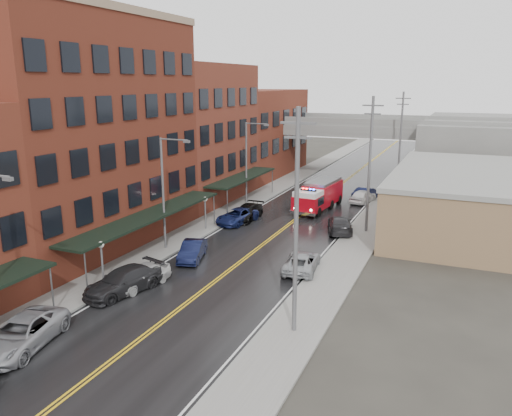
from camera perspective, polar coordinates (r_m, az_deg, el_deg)
The scene contains 31 objects.
road at distance 43.16m, azimuth 1.73°, elevation -3.49°, with size 11.00×160.00×0.02m, color black.
sidewalk_left at distance 46.17m, azimuth -6.75°, elevation -2.31°, with size 3.00×160.00×0.15m, color slate.
sidewalk_right at distance 41.19m, azimuth 11.26°, elevation -4.55°, with size 3.00×160.00×0.15m, color slate.
curb_left at distance 45.40m, azimuth -4.93°, elevation -2.55°, with size 0.30×160.00×0.15m, color gray.
curb_right at distance 41.53m, azimuth 9.03°, elevation -4.29°, with size 0.30×160.00×0.15m, color gray.
brick_building_b at distance 42.34m, azimuth -19.04°, elevation 7.85°, with size 9.00×20.00×18.00m, color #5E2918.
brick_building_c at distance 56.66m, azimuth -7.00°, elevation 8.42°, with size 9.00×15.00×15.00m, color maroon.
brick_building_far at distance 72.41m, azimuth 0.02°, elevation 8.58°, with size 9.00×20.00×12.00m, color maroon.
tan_building at distance 49.49m, azimuth 23.76°, elevation 0.59°, with size 14.00×22.00×5.00m, color #8E714C.
right_far_block at distance 78.91m, azimuth 25.30°, elevation 6.23°, with size 18.00×30.00×8.00m, color slate.
awning_1 at distance 39.81m, azimuth -12.09°, elevation -0.87°, with size 2.60×18.00×3.09m.
awning_2 at distance 54.66m, azimuth -1.56°, elevation 3.52°, with size 2.60×13.00×3.09m.
globe_lamp_1 at distance 34.09m, azimuth -17.25°, elevation -4.96°, with size 0.44×0.44×3.12m.
globe_lamp_2 at distance 45.16m, azimuth -5.84°, elevation 0.28°, with size 0.44×0.44×3.12m.
street_lamp_1 at distance 39.59m, azimuth -10.31°, elevation 2.41°, with size 2.64×0.22×9.00m.
street_lamp_2 at distance 53.46m, azimuth -0.87°, elevation 5.68°, with size 2.64×0.22×9.00m.
utility_pole_0 at distance 25.49m, azimuth 4.61°, elevation -1.39°, with size 1.80×0.24×12.00m.
utility_pole_1 at distance 44.52m, azimuth 12.87°, elevation 5.04°, with size 1.80×0.24×12.00m.
utility_pole_2 at distance 64.15m, azimuth 16.17°, elevation 7.56°, with size 1.80×0.24×12.00m.
overpass at distance 72.23m, azimuth 11.15°, elevation 8.29°, with size 40.00×10.00×7.50m.
fire_truck at distance 52.75m, azimuth 7.12°, elevation 1.50°, with size 3.90×8.37×2.98m.
parked_car_left_2 at distance 28.61m, azimuth -25.22°, elevation -12.87°, with size 2.55×5.54×1.54m, color gray.
parked_car_left_3 at distance 33.28m, azimuth -14.91°, elevation -8.07°, with size 2.22×5.45×1.58m, color black.
parked_car_left_4 at distance 33.96m, azimuth -13.04°, elevation -7.57°, with size 1.77×4.40×1.50m, color silver.
parked_car_left_5 at distance 38.28m, azimuth -7.28°, elevation -4.85°, with size 1.50×4.29×1.41m, color black.
parked_car_left_6 at distance 47.59m, azimuth -2.19°, elevation -0.95°, with size 2.28×4.94×1.37m, color navy.
parked_car_left_7 at distance 48.86m, azimuth -1.05°, elevation -0.50°, with size 2.01×4.95×1.44m, color black.
parked_car_right_0 at distance 35.91m, azimuth 5.24°, elevation -6.16°, with size 2.22×4.82×1.34m, color #969A9D.
parked_car_right_1 at distance 45.38m, azimuth 9.57°, elevation -1.82°, with size 2.09×5.14×1.49m, color #272629.
parked_car_right_2 at distance 56.84m, azimuth 12.12°, elevation 1.33°, with size 1.78×4.44×1.51m, color silver.
parked_car_right_3 at distance 58.37m, azimuth 12.49°, elevation 1.63°, with size 1.56×4.49×1.48m, color black.
Camera 1 is at (14.89, -8.32, 13.16)m, focal length 35.00 mm.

